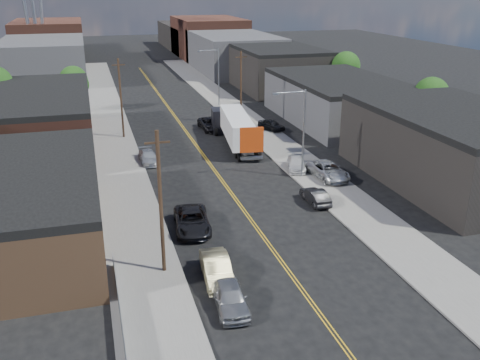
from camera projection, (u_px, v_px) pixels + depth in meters
ground at (170, 109)px, 83.74m from camera, size 260.00×260.00×0.00m
centerline at (187, 133)px, 70.21m from camera, size 0.32×120.00×0.01m
sidewalk_left at (114, 138)px, 67.73m from camera, size 5.00×140.00×0.15m
sidewalk_right at (256, 128)px, 72.64m from camera, size 5.00×140.00×0.15m
warehouse_tan at (17, 206)px, 40.25m from camera, size 12.00×22.00×5.60m
warehouse_brown at (39, 120)px, 63.52m from camera, size 12.00×26.00×6.60m
industrial_right_a at (456, 147)px, 52.11m from camera, size 14.00×22.00×7.10m
industrial_right_b at (338, 99)px, 75.74m from camera, size 14.00×24.00×6.10m
industrial_right_c at (277, 68)px, 98.92m from camera, size 14.00×22.00×7.60m
skyline_left_a at (44, 59)px, 108.75m from camera, size 16.00×30.00×8.00m
skyline_right_a at (233, 52)px, 119.08m from camera, size 16.00×30.00×8.00m
skyline_left_b at (49, 42)px, 130.94m from camera, size 16.00×26.00×10.00m
skyline_right_b at (208, 37)px, 141.27m from camera, size 16.00×26.00×10.00m
skyline_left_c at (53, 40)px, 149.50m from camera, size 16.00×40.00×7.00m
skyline_right_c at (194, 36)px, 159.83m from camera, size 16.00×40.00×7.00m
streetlight_near at (300, 127)px, 52.29m from camera, size 3.39×0.25×9.00m
streetlight_far at (216, 73)px, 83.85m from camera, size 3.39×0.25×9.00m
utility_pole_left_near at (161, 203)px, 34.75m from camera, size 1.60×0.26×10.00m
utility_pole_left_far at (121, 98)px, 66.31m from camera, size 1.60×0.26×10.00m
utility_pole_right at (241, 87)px, 73.25m from camera, size 1.60×0.26×10.00m
chainlink_fence at (122, 327)px, 29.59m from camera, size 0.05×16.00×1.22m
tree_left_far at (74, 82)px, 80.36m from camera, size 4.35×4.20×6.97m
tree_right_near at (431, 97)px, 68.17m from camera, size 4.60×4.48×7.44m
tree_right_far at (346, 68)px, 89.71m from camera, size 4.85×4.76×7.91m
semi_truck at (233, 126)px, 64.72m from camera, size 4.14×15.59×4.01m
car_left_a at (230, 297)px, 32.20m from camera, size 2.18×4.77×1.59m
car_left_b at (217, 269)px, 35.27m from camera, size 2.09×5.06×1.63m
car_left_c at (192, 221)px, 42.47m from camera, size 3.27×6.06×1.61m
car_left_d at (148, 157)px, 58.45m from camera, size 2.04×4.63×1.32m
car_right_oncoming at (315, 196)px, 47.71m from camera, size 1.48×4.14×1.36m
car_right_lot_a at (328, 170)px, 53.43m from camera, size 3.07×5.87×1.58m
car_right_lot_b at (296, 164)px, 55.92m from camera, size 2.94×4.69×1.27m
car_right_lot_c at (271, 125)px, 71.01m from camera, size 3.22×4.33×1.37m
car_ahead_truck at (211, 124)px, 71.59m from camera, size 2.92×5.89×1.61m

